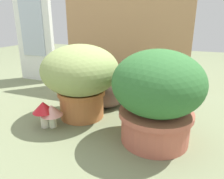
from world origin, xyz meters
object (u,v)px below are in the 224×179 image
object	(u,v)px
cat	(111,89)
mushroom_ornament_pink	(52,112)
mushroom_ornament_red	(43,109)
leafy_planter	(157,94)
grass_planter	(81,76)

from	to	relation	value
cat	mushroom_ornament_pink	world-z (taller)	cat
mushroom_ornament_red	mushroom_ornament_pink	xyz separation A→B (m)	(0.04, 0.02, -0.01)
leafy_planter	cat	bearing A→B (deg)	139.34
grass_planter	mushroom_ornament_pink	bearing A→B (deg)	-114.84
cat	grass_planter	bearing A→B (deg)	-119.09
mushroom_ornament_red	grass_planter	bearing A→B (deg)	57.68
grass_planter	cat	size ratio (longest dim) A/B	1.18
mushroom_ornament_pink	grass_planter	bearing A→B (deg)	65.16
cat	mushroom_ornament_pink	distance (m)	0.41
leafy_planter	mushroom_ornament_pink	distance (m)	0.55
grass_planter	mushroom_ornament_pink	xyz separation A→B (m)	(-0.08, -0.17, -0.16)
grass_planter	mushroom_ornament_pink	distance (m)	0.25
mushroom_ornament_pink	cat	bearing A→B (deg)	62.91
leafy_planter	mushroom_ornament_pink	bearing A→B (deg)	-172.41
grass_planter	leafy_planter	xyz separation A→B (m)	(0.44, -0.10, -0.01)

